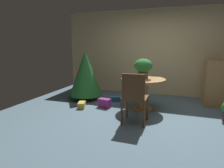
{
  "coord_description": "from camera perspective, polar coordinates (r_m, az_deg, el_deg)",
  "views": [
    {
      "loc": [
        0.6,
        -3.89,
        1.49
      ],
      "look_at": [
        -0.84,
        0.23,
        0.63
      ],
      "focal_mm": 30.76,
      "sensor_mm": 36.0,
      "label": 1
    }
  ],
  "objects": [
    {
      "name": "round_dining_table",
      "position": [
        4.59,
        9.18,
        -1.23
      ],
      "size": [
        1.03,
        1.03,
        0.75
      ],
      "color": "#B27F4C",
      "rests_on": "ground_plane"
    },
    {
      "name": "gift_box_purple",
      "position": [
        4.79,
        -2.26,
        -5.67
      ],
      "size": [
        0.34,
        0.23,
        0.22
      ],
      "color": "#9E287A",
      "rests_on": "ground_plane"
    },
    {
      "name": "flower_vase",
      "position": [
        4.52,
        9.22,
        5.06
      ],
      "size": [
        0.43,
        0.43,
        0.47
      ],
      "color": "#665B51",
      "rests_on": "round_dining_table"
    },
    {
      "name": "wooden_cabinet",
      "position": [
        5.64,
        28.09,
        0.41
      ],
      "size": [
        0.52,
        0.8,
        1.14
      ],
      "color": "#B27F4C",
      "rests_on": "ground_plane"
    },
    {
      "name": "gift_box_blue",
      "position": [
        5.3,
        1.24,
        -4.46
      ],
      "size": [
        0.33,
        0.26,
        0.13
      ],
      "color": "#1E569E",
      "rests_on": "ground_plane"
    },
    {
      "name": "back_wall_panel",
      "position": [
        6.13,
        13.73,
        9.02
      ],
      "size": [
        6.0,
        0.1,
        2.6
      ],
      "primitive_type": "cube",
      "color": "beige",
      "rests_on": "ground_plane"
    },
    {
      "name": "holiday_tree",
      "position": [
        5.44,
        -7.91,
        3.16
      ],
      "size": [
        0.92,
        0.92,
        1.37
      ],
      "color": "brown",
      "rests_on": "ground_plane"
    },
    {
      "name": "gift_box_gold",
      "position": [
        4.83,
        -9.0,
        -6.15
      ],
      "size": [
        0.24,
        0.32,
        0.14
      ],
      "color": "gold",
      "rests_on": "ground_plane"
    },
    {
      "name": "wooden_chair_near",
      "position": [
        3.7,
        6.67,
        -3.39
      ],
      "size": [
        0.47,
        0.45,
        1.0
      ],
      "color": "brown",
      "rests_on": "ground_plane"
    },
    {
      "name": "ground_plane",
      "position": [
        4.21,
        9.9,
        -9.79
      ],
      "size": [
        6.6,
        6.6,
        0.0
      ],
      "primitive_type": "plane",
      "color": "slate"
    }
  ]
}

